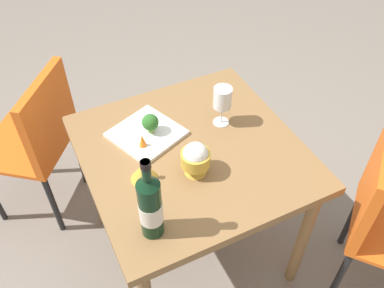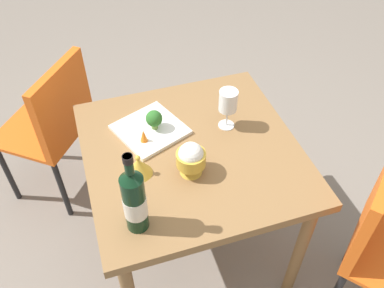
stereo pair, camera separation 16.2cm
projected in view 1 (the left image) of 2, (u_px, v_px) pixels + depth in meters
name	position (u px, v px, depth m)	size (l,w,h in m)	color
ground_plane	(192.00, 246.00, 2.15)	(8.00, 8.00, 0.00)	gray
dining_table	(192.00, 165.00, 1.70)	(0.84, 0.84, 0.73)	olive
chair_near_window	(383.00, 211.00, 1.67)	(0.56, 0.56, 0.85)	orange
chair_by_wall	(40.00, 135.00, 1.98)	(0.56, 0.56, 0.85)	orange
wine_bottle	(150.00, 206.00, 1.28)	(0.08, 0.08, 0.34)	black
wine_glass	(223.00, 99.00, 1.66)	(0.08, 0.08, 0.18)	white
rice_bowl	(196.00, 158.00, 1.50)	(0.11, 0.11, 0.14)	gold
rice_bowl_lid	(143.00, 172.00, 1.51)	(0.10, 0.10, 0.09)	gold
serving_plate	(147.00, 134.00, 1.69)	(0.33, 0.33, 0.02)	white
broccoli_floret	(150.00, 123.00, 1.65)	(0.07, 0.07, 0.09)	#729E4C
carrot_garnish_left	(142.00, 140.00, 1.61)	(0.03, 0.03, 0.06)	orange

